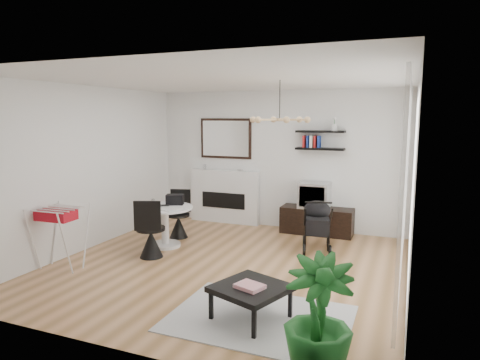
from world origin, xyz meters
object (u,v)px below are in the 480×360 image
at_px(fireplace, 225,190).
at_px(stroller, 317,227).
at_px(potted_plant, 318,317).
at_px(coffee_table, 251,289).
at_px(tv_console, 317,221).
at_px(drying_rack, 60,237).
at_px(crt_tv, 314,195).
at_px(dining_table, 165,220).

height_order(fireplace, stroller, fireplace).
xyz_separation_m(fireplace, potted_plant, (2.91, -4.61, -0.16)).
xyz_separation_m(stroller, coffee_table, (-0.15, -2.71, -0.05)).
bearing_deg(tv_console, drying_rack, -133.12).
bearing_deg(coffee_table, fireplace, 117.67).
bearing_deg(fireplace, tv_console, -4.85).
relative_size(coffee_table, potted_plant, 0.88).
xyz_separation_m(fireplace, coffee_table, (2.03, -3.86, -0.35)).
xyz_separation_m(drying_rack, coffee_table, (3.11, -0.44, -0.14)).
height_order(crt_tv, coffee_table, crt_tv).
relative_size(dining_table, drying_rack, 1.04).
height_order(dining_table, coffee_table, dining_table).
bearing_deg(drying_rack, tv_console, 43.93).
relative_size(drying_rack, stroller, 1.00).
xyz_separation_m(fireplace, drying_rack, (-1.08, -3.43, -0.21)).
relative_size(fireplace, crt_tv, 3.93).
distance_m(crt_tv, stroller, 1.08).
xyz_separation_m(tv_console, stroller, (0.21, -0.99, 0.14)).
relative_size(tv_console, stroller, 1.47).
bearing_deg(fireplace, coffee_table, -62.33).
bearing_deg(tv_console, coffee_table, -89.15).
relative_size(dining_table, stroller, 1.04).
xyz_separation_m(crt_tv, dining_table, (-2.17, -1.76, -0.29)).
relative_size(tv_console, crt_tv, 2.43).
height_order(fireplace, drying_rack, fireplace).
bearing_deg(potted_plant, crt_tv, 102.65).
distance_m(fireplace, drying_rack, 3.60).
bearing_deg(coffee_table, stroller, 86.81).
distance_m(crt_tv, dining_table, 2.80).
height_order(dining_table, stroller, stroller).
bearing_deg(coffee_table, tv_console, 90.85).
height_order(fireplace, crt_tv, fireplace).
bearing_deg(crt_tv, fireplace, 174.91).
height_order(tv_console, dining_table, dining_table).
height_order(fireplace, tv_console, fireplace).
distance_m(fireplace, potted_plant, 5.45).
bearing_deg(crt_tv, dining_table, -140.97).
distance_m(dining_table, drying_rack, 1.71).
bearing_deg(dining_table, drying_rack, -118.85).
bearing_deg(dining_table, crt_tv, 39.03).
bearing_deg(potted_plant, coffee_table, 139.77).
bearing_deg(dining_table, tv_console, 38.33).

